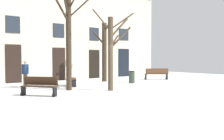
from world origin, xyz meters
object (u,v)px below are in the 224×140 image
object	(u,v)px
tree_foreground	(68,39)
bench_back_to_back_right	(157,74)
bench_back_to_back_left	(71,79)
litter_bin	(132,77)
person_crossing_plaza	(25,72)
tree_right_of_center	(112,50)
bench_facing_shops	(39,86)
tree_center	(104,50)

from	to	relation	value
tree_foreground	bench_back_to_back_right	xyz separation A→B (m)	(9.12, 1.69, -2.32)
bench_back_to_back_right	bench_back_to_back_left	xyz separation A→B (m)	(-7.90, 0.12, -0.01)
litter_bin	person_crossing_plaza	size ratio (longest dim) A/B	0.52
tree_right_of_center	person_crossing_plaza	distance (m)	5.78
bench_back_to_back_left	person_crossing_plaza	bearing A→B (deg)	90.71
tree_right_of_center	tree_foreground	world-z (taller)	tree_foreground
tree_right_of_center	bench_back_to_back_left	distance (m)	3.86
tree_right_of_center	litter_bin	world-z (taller)	tree_right_of_center
bench_facing_shops	tree_right_of_center	bearing A→B (deg)	45.11
bench_facing_shops	bench_back_to_back_left	bearing A→B (deg)	92.63
tree_foreground	bench_back_to_back_right	world-z (taller)	tree_foreground
bench_back_to_back_left	tree_center	bearing A→B (deg)	-41.41
litter_bin	bench_back_to_back_left	bearing A→B (deg)	166.60
tree_right_of_center	tree_center	size ratio (longest dim) A/B	0.93
tree_foreground	tree_center	bearing A→B (deg)	32.65
tree_right_of_center	person_crossing_plaza	xyz separation A→B (m)	(-3.03, 4.74, -1.31)
bench_back_to_back_left	person_crossing_plaza	distance (m)	2.85
tree_right_of_center	bench_facing_shops	bearing A→B (deg)	172.87
bench_back_to_back_right	bench_back_to_back_left	size ratio (longest dim) A/B	1.15
tree_center	bench_facing_shops	size ratio (longest dim) A/B	2.85
bench_back_to_back_right	person_crossing_plaza	size ratio (longest dim) A/B	1.12
tree_right_of_center	tree_center	bearing A→B (deg)	57.03
tree_foreground	bench_back_to_back_left	xyz separation A→B (m)	(1.22, 1.81, -2.33)
person_crossing_plaza	tree_right_of_center	bearing A→B (deg)	-88.53
tree_foreground	tree_center	world-z (taller)	tree_foreground
person_crossing_plaza	bench_facing_shops	bearing A→B (deg)	-133.57
bench_facing_shops	person_crossing_plaza	xyz separation A→B (m)	(0.94, 4.24, 0.43)
tree_right_of_center	tree_center	world-z (taller)	tree_center
tree_right_of_center	tree_foreground	xyz separation A→B (m)	(-1.78, 1.59, 0.58)
tree_center	tree_foreground	bearing A→B (deg)	-147.35
tree_center	bench_back_to_back_left	distance (m)	4.26
tree_right_of_center	bench_back_to_back_left	xyz separation A→B (m)	(-0.55, 3.40, -1.75)
person_crossing_plaza	tree_foreground	bearing A→B (deg)	-99.37
litter_bin	tree_foreground	bearing A→B (deg)	-171.88
tree_right_of_center	bench_back_to_back_right	bearing A→B (deg)	24.07
tree_right_of_center	bench_back_to_back_left	world-z (taller)	tree_right_of_center
litter_bin	bench_back_to_back_right	size ratio (longest dim) A/B	0.47
litter_bin	bench_facing_shops	xyz separation A→B (m)	(-7.71, -1.88, 0.04)
tree_center	bench_facing_shops	world-z (taller)	tree_center
tree_foreground	person_crossing_plaza	xyz separation A→B (m)	(-1.26, 3.15, -1.89)
tree_foreground	bench_facing_shops	world-z (taller)	tree_foreground
bench_facing_shops	bench_back_to_back_left	distance (m)	4.48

